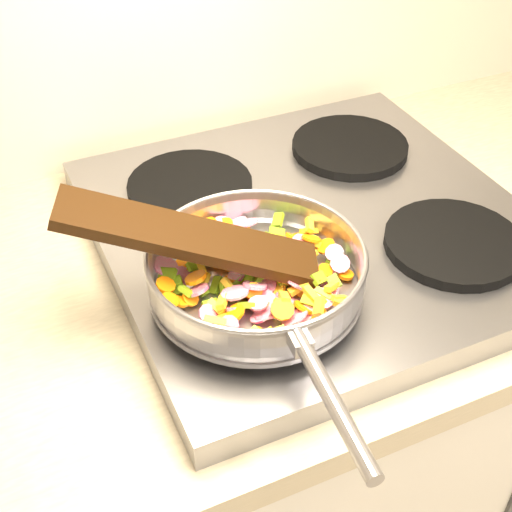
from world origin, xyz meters
name	(u,v)px	position (x,y,z in m)	size (l,w,h in m)	color
cooktop	(314,229)	(-0.70, 1.67, 0.92)	(0.60, 0.60, 0.04)	#939399
grate_fl	(269,301)	(-0.84, 1.52, 0.95)	(0.19, 0.19, 0.02)	black
grate_fr	(454,243)	(-0.56, 1.52, 0.95)	(0.19, 0.19, 0.02)	black
grate_bl	(190,186)	(-0.84, 1.81, 0.95)	(0.19, 0.19, 0.02)	black
grate_br	(350,147)	(-0.56, 1.81, 0.95)	(0.19, 0.19, 0.02)	black
saute_pan	(257,270)	(-0.85, 1.54, 0.99)	(0.31, 0.48, 0.06)	#9E9EA5
vegetable_heap	(258,272)	(-0.84, 1.55, 0.98)	(0.26, 0.26, 0.05)	#76A618
wooden_spatula	(190,238)	(-0.92, 1.58, 1.03)	(0.32, 0.07, 0.01)	black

